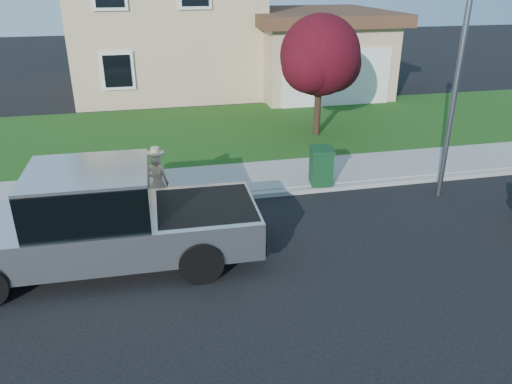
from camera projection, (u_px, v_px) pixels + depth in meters
The scene contains 10 objects.
ground at pixel (224, 263), 9.77m from camera, with size 80.00×80.00×0.00m, color black.
curb at pixel (245, 196), 12.53m from camera, with size 40.00×0.20×0.12m, color gray.
sidewalk at pixel (237, 179), 13.50m from camera, with size 40.00×2.00×0.15m, color gray.
lawn at pixel (213, 132), 17.52m from camera, with size 40.00×7.00×0.10m, color #1B4012.
house at pixel (194, 19), 23.34m from camera, with size 14.00×11.30×6.85m.
pickup_truck at pixel (101, 221), 9.38m from camera, with size 6.09×2.39×1.99m.
woman at pixel (158, 182), 11.55m from camera, with size 0.63×0.53×1.61m.
ornamental_tree at pixel (321, 59), 16.11m from camera, with size 2.88×2.60×3.95m.
trash_bin at pixel (321, 165), 12.88m from camera, with size 0.69×0.76×0.96m.
street_lamp at pixel (460, 68), 11.36m from camera, with size 0.39×0.73×5.62m.
Camera 1 is at (-1.22, -8.29, 5.25)m, focal length 35.00 mm.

